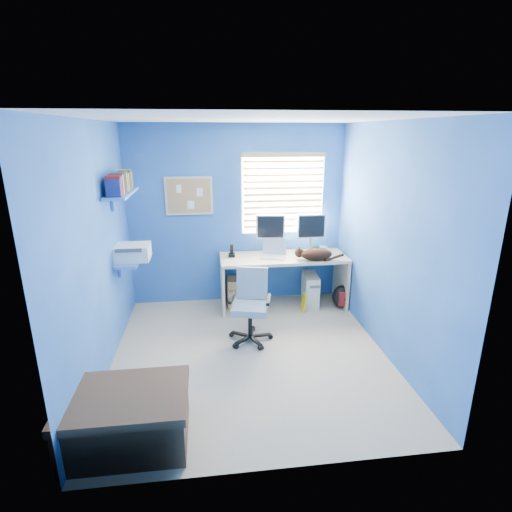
{
  "coord_description": "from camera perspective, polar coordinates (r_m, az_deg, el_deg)",
  "views": [
    {
      "loc": [
        -0.43,
        -3.91,
        2.39
      ],
      "look_at": [
        0.15,
        0.65,
        0.95
      ],
      "focal_mm": 28.0,
      "sensor_mm": 36.0,
      "label": 1
    }
  ],
  "objects": [
    {
      "name": "cd_spindle",
      "position": [
        5.8,
        9.51,
        1.0
      ],
      "size": [
        0.13,
        0.13,
        0.07
      ],
      "primitive_type": "cylinder",
      "color": "silver",
      "rests_on": "desk"
    },
    {
      "name": "yellow_book",
      "position": [
        5.6,
        6.85,
        -6.63
      ],
      "size": [
        0.03,
        0.17,
        0.24
      ],
      "primitive_type": "cube",
      "color": "yellow",
      "rests_on": "floor"
    },
    {
      "name": "ceiling",
      "position": [
        3.93,
        -1.02,
        19.01
      ],
      "size": [
        3.0,
        3.2,
        0.0
      ],
      "primitive_type": "cube",
      "color": "white",
      "rests_on": "wall_back"
    },
    {
      "name": "wall_back",
      "position": [
        5.64,
        -2.75,
        5.72
      ],
      "size": [
        3.0,
        0.01,
        2.5
      ],
      "primitive_type": "cube",
      "color": "#20559E",
      "rests_on": "ground"
    },
    {
      "name": "monitor_right",
      "position": [
        5.73,
        7.85,
        3.29
      ],
      "size": [
        0.4,
        0.13,
        0.54
      ],
      "primitive_type": "cube",
      "rotation": [
        0.0,
        0.0,
        -0.03
      ],
      "color": "silver",
      "rests_on": "desk"
    },
    {
      "name": "corkboard",
      "position": [
        5.55,
        -9.55,
        8.47
      ],
      "size": [
        0.64,
        0.02,
        0.52
      ],
      "color": "#CABA8F",
      "rests_on": "ground"
    },
    {
      "name": "bed_corner",
      "position": [
        3.55,
        -17.92,
        -21.18
      ],
      "size": [
        0.93,
        0.66,
        0.45
      ],
      "primitive_type": "cube",
      "color": "#462D20",
      "rests_on": "floor"
    },
    {
      "name": "wall_left",
      "position": [
        4.21,
        -21.68,
        0.42
      ],
      "size": [
        0.01,
        3.2,
        2.5
      ],
      "primitive_type": "cube",
      "color": "#20559E",
      "rests_on": "ground"
    },
    {
      "name": "desk",
      "position": [
        5.64,
        3.87,
        -3.63
      ],
      "size": [
        1.74,
        0.65,
        0.74
      ],
      "primitive_type": "cube",
      "color": "#CABA8F",
      "rests_on": "floor"
    },
    {
      "name": "cat",
      "position": [
        5.39,
        8.61,
        0.23
      ],
      "size": [
        0.47,
        0.32,
        0.15
      ],
      "primitive_type": "ellipsoid",
      "rotation": [
        0.0,
        0.0,
        -0.24
      ],
      "color": "black",
      "rests_on": "desk"
    },
    {
      "name": "laptop",
      "position": [
        5.43,
        2.49,
        0.91
      ],
      "size": [
        0.39,
        0.35,
        0.22
      ],
      "primitive_type": "cube",
      "rotation": [
        0.0,
        0.0,
        -0.31
      ],
      "color": "silver",
      "rests_on": "desk"
    },
    {
      "name": "monitor_left",
      "position": [
        5.64,
        2.02,
        3.23
      ],
      "size": [
        0.41,
        0.17,
        0.54
      ],
      "primitive_type": "cube",
      "rotation": [
        0.0,
        0.0,
        -0.14
      ],
      "color": "silver",
      "rests_on": "desk"
    },
    {
      "name": "phone",
      "position": [
        5.48,
        -3.5,
        0.78
      ],
      "size": [
        0.1,
        0.12,
        0.17
      ],
      "primitive_type": "cube",
      "rotation": [
        0.0,
        0.0,
        -0.07
      ],
      "color": "black",
      "rests_on": "desk"
    },
    {
      "name": "window_blinds",
      "position": [
        5.64,
        3.9,
        8.8
      ],
      "size": [
        1.15,
        0.05,
        1.1
      ],
      "color": "white",
      "rests_on": "ground"
    },
    {
      "name": "floor",
      "position": [
        4.6,
        -0.85,
        -13.9
      ],
      "size": [
        3.0,
        3.2,
        0.0
      ],
      "primitive_type": "cube",
      "color": "#B4A58D",
      "rests_on": "ground"
    },
    {
      "name": "drawer_boxes",
      "position": [
        5.73,
        -2.38,
        -5.05
      ],
      "size": [
        0.35,
        0.28,
        0.41
      ],
      "primitive_type": "cube",
      "color": "tan",
      "rests_on": "floor"
    },
    {
      "name": "office_chair",
      "position": [
        4.76,
        -0.77,
        -8.35
      ],
      "size": [
        0.6,
        0.6,
        0.85
      ],
      "color": "black",
      "rests_on": "floor"
    },
    {
      "name": "tower_pc",
      "position": [
        5.77,
        7.76,
        -4.79
      ],
      "size": [
        0.22,
        0.45,
        0.45
      ],
      "primitive_type": "cube",
      "rotation": [
        0.0,
        0.0,
        -0.08
      ],
      "color": "beige",
      "rests_on": "floor"
    },
    {
      "name": "wall_shelves",
      "position": [
        4.84,
        -18.17,
        5.15
      ],
      "size": [
        0.42,
        0.9,
        1.05
      ],
      "color": "#4577D1",
      "rests_on": "ground"
    },
    {
      "name": "backpack",
      "position": [
        5.76,
        12.23,
        -5.68
      ],
      "size": [
        0.31,
        0.25,
        0.34
      ],
      "primitive_type": "ellipsoid",
      "rotation": [
        0.0,
        0.0,
        0.11
      ],
      "color": "black",
      "rests_on": "floor"
    },
    {
      "name": "wall_right",
      "position": [
        4.51,
        18.4,
        1.84
      ],
      "size": [
        0.01,
        3.2,
        2.5
      ],
      "primitive_type": "cube",
      "color": "#20559E",
      "rests_on": "ground"
    },
    {
      "name": "mug",
      "position": [
        5.72,
        8.56,
        0.96
      ],
      "size": [
        0.1,
        0.09,
        0.1
      ],
      "primitive_type": "imported",
      "color": "#1A784E",
      "rests_on": "desk"
    },
    {
      "name": "wall_front",
      "position": [
        2.61,
        3.05,
        -8.51
      ],
      "size": [
        3.0,
        0.01,
        2.5
      ],
      "primitive_type": "cube",
      "color": "#20559E",
      "rests_on": "ground"
    }
  ]
}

